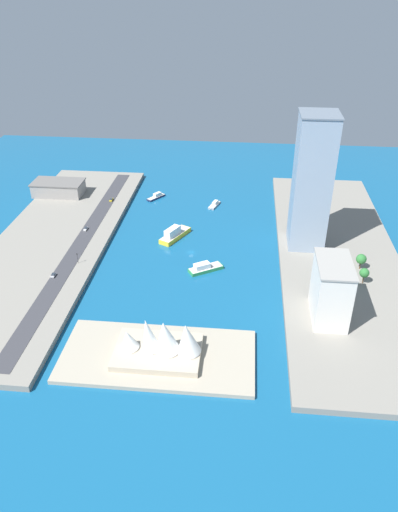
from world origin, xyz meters
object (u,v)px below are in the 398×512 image
Objects in this scene: ferry_green_doubledeck at (205,268)px; carpark_squat_concrete at (59,188)px; taxi_yellow_cab at (111,200)px; sedan_silver at (53,275)px; patrol_launch_navy at (156,197)px; ferry_yellow_fast at (175,234)px; hotel_broad_white at (331,290)px; opera_landmark at (162,342)px; tower_tall_glass at (312,183)px; traffic_light_waterfront at (77,257)px; van_white at (86,229)px; yacht_sleek_gray at (214,205)px.

ferry_green_doubledeck is 148.51m from carpark_squat_concrete.
sedan_silver is (6.24, 102.24, 0.01)m from taxi_yellow_cab.
ferry_yellow_fast is (-22.56, 60.58, 1.43)m from patrol_launch_navy.
hotel_broad_white is 83.77m from opera_landmark.
ferry_yellow_fast is 70.05m from taxi_yellow_cab.
tower_tall_glass reaches higher than hotel_broad_white.
traffic_light_waterfront is at bearing 3.31° from ferry_green_doubledeck.
tower_tall_glass reaches higher than taxi_yellow_cab.
carpark_squat_concrete is at bearing -57.42° from opera_landmark.
carpark_squat_concrete is 7.50× the size of van_white.
yacht_sleek_gray is 3.49× the size of sedan_silver.
sedan_silver is at bearing 13.27° from ferry_green_doubledeck.
tower_tall_glass reaches higher than ferry_yellow_fast.
ferry_yellow_fast is 108.90m from carpark_squat_concrete.
sedan_silver is at bearing 52.91° from yacht_sleek_gray.
traffic_light_waterfront is at bearing 39.54° from ferry_yellow_fast.
yacht_sleek_gray is at bearing -175.94° from taxi_yellow_cab.
ferry_green_doubledeck reaches higher than yacht_sleek_gray.
ferry_green_doubledeck is 0.67× the size of hotel_broad_white.
yacht_sleek_gray is 163.15m from opera_landmark.
ferry_green_doubledeck is 88.59m from van_white.
taxi_yellow_cab is (53.08, -45.70, 1.34)m from ferry_yellow_fast.
yacht_sleek_gray is 134.88m from sedan_silver.
tower_tall_glass is at bearing 178.38° from van_white.
hotel_broad_white is at bearing 165.28° from traffic_light_waterfront.
yacht_sleek_gray is at bearing -147.04° from van_white.
ferry_green_doubledeck is 0.25× the size of tower_tall_glass.
carpark_squat_concrete is 42.61m from taxi_yellow_cab.
opera_landmark is at bearing 122.58° from carpark_squat_concrete.
carpark_squat_concrete is at bearing -64.77° from traffic_light_waterfront.
patrol_launch_navy is 0.39× the size of opera_landmark.
ferry_yellow_fast is 0.33× the size of tower_tall_glass.
sedan_silver is (140.93, 51.77, -39.04)m from tower_tall_glass.
carpark_squat_concrete is (94.78, -53.34, 5.57)m from ferry_yellow_fast.
yacht_sleek_gray is 0.50× the size of hotel_broad_white.
hotel_broad_white is 186.52m from taxi_yellow_cab.
hotel_broad_white is at bearing 147.80° from ferry_green_doubledeck.
ferry_yellow_fast is at bearing -3.34° from tower_tall_glass.
carpark_squat_concrete is 1.23× the size of hotel_broad_white.
sedan_silver is (36.76, 117.12, 2.78)m from patrol_launch_navy.
van_white is 0.13× the size of opera_landmark.
tower_tall_glass is at bearing -164.47° from traffic_light_waterfront.
sedan_silver is 0.87× the size of van_white.
ferry_green_doubledeck is at bearing 142.41° from carpark_squat_concrete.
sedan_silver is at bearing 58.81° from traffic_light_waterfront.
sedan_silver is (-35.46, 109.88, -4.23)m from carpark_squat_concrete.
patrol_launch_navy is 0.50× the size of hotel_broad_white.
carpark_squat_concrete reaches higher than traffic_light_waterfront.
taxi_yellow_cab is at bearing 4.06° from yacht_sleek_gray.
ferry_yellow_fast reaches higher than ferry_green_doubledeck.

